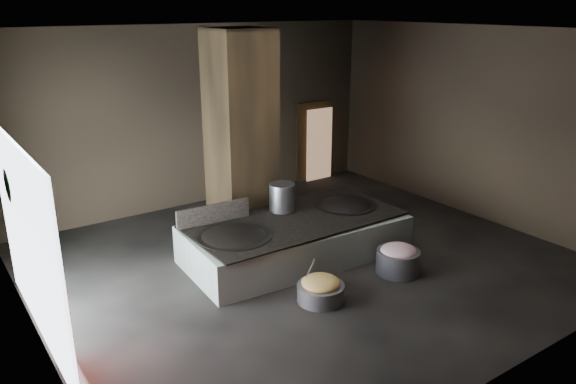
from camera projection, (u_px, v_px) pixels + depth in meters
floor at (304, 264)px, 11.35m from camera, size 10.00×9.00×0.10m
ceiling at (307, 28)px, 9.87m from camera, size 10.00×9.00×0.10m
back_wall at (198, 116)px, 14.15m from camera, size 10.00×0.10×4.50m
front_wall at (520, 230)px, 7.08m from camera, size 10.00×0.10×4.50m
left_wall at (17, 207)px, 7.87m from camera, size 0.10×9.00×4.50m
right_wall at (476, 123)px, 13.35m from camera, size 0.10×9.00×4.50m
pillar at (241, 137)px, 11.92m from camera, size 1.20×1.20×4.50m
hearth_platform at (295, 239)px, 11.45m from camera, size 4.56×2.39×0.77m
platform_cap at (295, 220)px, 11.32m from camera, size 4.34×2.08×0.03m
wok_left at (234, 240)px, 10.51m from camera, size 1.40×1.40×0.39m
wok_left_rim at (234, 236)px, 10.49m from camera, size 1.43×1.43×0.05m
wok_right at (345, 209)px, 12.11m from camera, size 1.30×1.30×0.37m
wok_right_rim at (345, 206)px, 12.09m from camera, size 1.33×1.33×0.05m
stock_pot at (282, 197)px, 11.67m from camera, size 0.54×0.54×0.58m
splash_guard at (214, 213)px, 11.04m from camera, size 1.54×0.15×0.39m
cook at (270, 186)px, 13.17m from camera, size 0.75×0.61×1.78m
veg_basin at (321, 293)px, 9.81m from camera, size 1.11×1.11×0.31m
veg_fill at (321, 283)px, 9.75m from camera, size 0.69×0.69×0.21m
ladle at (309, 271)px, 9.72m from camera, size 0.03×0.33×0.59m
meat_basin at (398, 262)px, 10.82m from camera, size 1.09×1.09×0.46m
meat_fill at (399, 251)px, 10.75m from camera, size 0.69×0.69×0.26m
doorway_near at (242, 154)px, 15.09m from camera, size 1.18×0.08×2.38m
doorway_near_glow at (240, 156)px, 15.08m from camera, size 0.82×0.04×1.95m
doorway_far at (313, 142)px, 16.39m from camera, size 1.18×0.08×2.38m
doorway_far_glow at (319, 144)px, 16.34m from camera, size 0.89×0.04×2.10m
left_opening at (29, 243)px, 8.29m from camera, size 0.04×4.20×3.10m
pavilion_sliver at (63, 325)px, 7.56m from camera, size 0.05×0.90×1.70m
tree_silhouette at (15, 184)px, 9.01m from camera, size 0.28×1.10×1.10m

